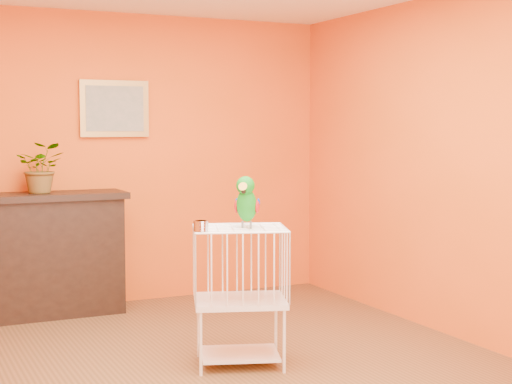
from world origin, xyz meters
TOP-DOWN VIEW (x-y plane):
  - ground at (0.00, 0.00)m, footprint 4.50×4.50m
  - room_shell at (0.00, 0.00)m, footprint 4.50×4.50m
  - console_cabinet at (-0.70, 2.01)m, footprint 1.40×0.50m
  - potted_plant at (-0.68, 1.99)m, footprint 0.49×0.51m
  - framed_picture at (0.00, 2.22)m, footprint 0.62×0.04m
  - birdcage at (0.24, 0.06)m, footprint 0.72×0.63m
  - feed_cup at (-0.07, -0.03)m, footprint 0.09×0.09m
  - parrot at (0.27, 0.01)m, footprint 0.24×0.29m

SIDE VIEW (x-z plane):
  - ground at x=0.00m, z-range 0.00..0.00m
  - birdcage at x=0.24m, z-range 0.02..0.94m
  - console_cabinet at x=-0.70m, z-range 0.00..1.04m
  - feed_cup at x=-0.07m, z-range 0.93..1.00m
  - parrot at x=0.27m, z-range 0.93..1.28m
  - potted_plant at x=-0.68m, z-range 1.04..1.37m
  - room_shell at x=0.00m, z-range -0.67..3.83m
  - framed_picture at x=0.00m, z-range 1.50..2.00m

